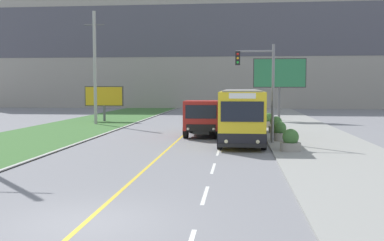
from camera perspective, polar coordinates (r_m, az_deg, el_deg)
The scene contains 13 objects.
ground_plane at distance 11.63m, azimuth -13.54°, elevation -12.60°, with size 300.00×300.00×0.00m, color slate.
lane_marking_centre at distance 12.86m, azimuth -9.98°, elevation -10.88°, with size 2.88×140.00×0.01m.
apartment_block_background at distance 72.98m, azimuth 2.94°, elevation 10.56°, with size 80.00×8.04×22.57m.
city_bus at distance 28.70m, azimuth 6.28°, elevation 0.79°, with size 2.61×11.93×3.16m.
dump_truck at distance 30.19m, azimuth 1.45°, elevation 0.28°, with size 2.42×6.19×2.44m.
utility_pole_far at distance 40.99m, azimuth -12.23°, elevation 6.60°, with size 1.80×0.28×9.99m.
traffic_light_mast at distance 26.55m, azimuth 8.85°, elevation 5.02°, with size 2.28×0.32×5.81m.
billboard_large at distance 44.46m, azimuth 11.05°, elevation 5.72°, with size 5.07×0.24×6.09m.
billboard_small at distance 44.13m, azimuth -11.10°, elevation 2.94°, with size 3.77×0.24×3.40m.
planter_round_near at distance 23.50m, azimuth 12.41°, elevation -2.59°, with size 1.04×1.04×1.13m.
planter_round_second at distance 27.96m, azimuth 11.02°, elevation -1.44°, with size 1.06×1.06×1.17m.
planter_round_third at distance 32.47m, azimuth 10.62°, elevation -0.63°, with size 1.05×1.05×1.18m.
planter_round_far at distance 36.96m, azimuth 9.62°, elevation -0.04°, with size 0.99×0.99×1.15m.
Camera 1 is at (3.75, -10.48, 3.37)m, focal length 42.00 mm.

